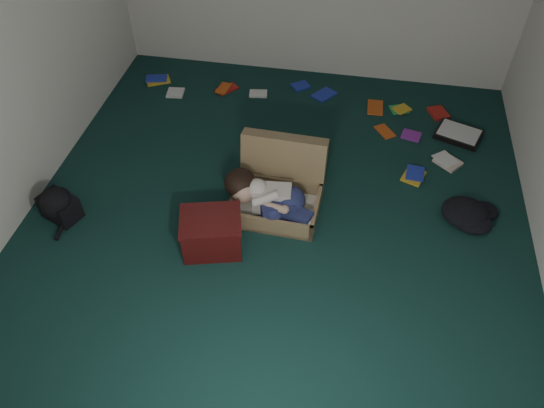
% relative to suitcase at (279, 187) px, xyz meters
% --- Properties ---
extents(floor, '(4.50, 4.50, 0.00)m').
position_rel_suitcase_xyz_m(floor, '(0.02, -0.24, -0.15)').
color(floor, '#102F2B').
rests_on(floor, ground).
extents(suitcase, '(0.73, 0.71, 0.51)m').
position_rel_suitcase_xyz_m(suitcase, '(0.00, 0.00, 0.00)').
color(suitcase, '#8D744E').
rests_on(suitcase, floor).
extents(person, '(0.76, 0.38, 0.32)m').
position_rel_suitcase_xyz_m(person, '(-0.06, -0.17, 0.04)').
color(person, silver).
rests_on(person, suitcase).
extents(maroon_bin, '(0.52, 0.45, 0.31)m').
position_rel_suitcase_xyz_m(maroon_bin, '(-0.41, -0.58, 0.00)').
color(maroon_bin, '#430E0E').
rests_on(maroon_bin, floor).
extents(backpack, '(0.45, 0.41, 0.22)m').
position_rel_suitcase_xyz_m(backpack, '(-1.68, -0.49, -0.04)').
color(backpack, black).
rests_on(backpack, floor).
extents(clothing_pile, '(0.44, 0.38, 0.13)m').
position_rel_suitcase_xyz_m(clothing_pile, '(1.60, 0.04, -0.09)').
color(clothing_pile, black).
rests_on(clothing_pile, floor).
extents(paper_tray, '(0.48, 0.42, 0.06)m').
position_rel_suitcase_xyz_m(paper_tray, '(1.52, 1.14, -0.13)').
color(paper_tray, black).
rests_on(paper_tray, floor).
extents(book_scatter, '(3.16, 1.44, 0.02)m').
position_rel_suitcase_xyz_m(book_scatter, '(0.27, 1.30, -0.14)').
color(book_scatter, gold).
rests_on(book_scatter, floor).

